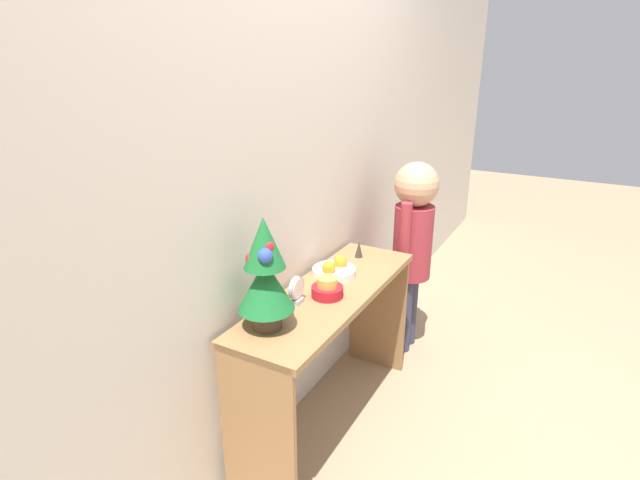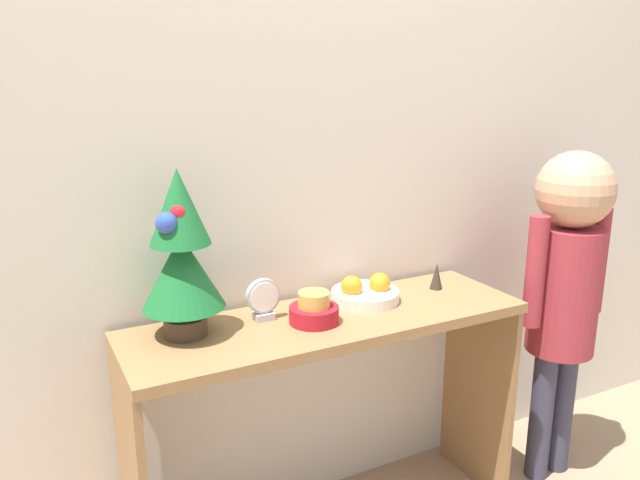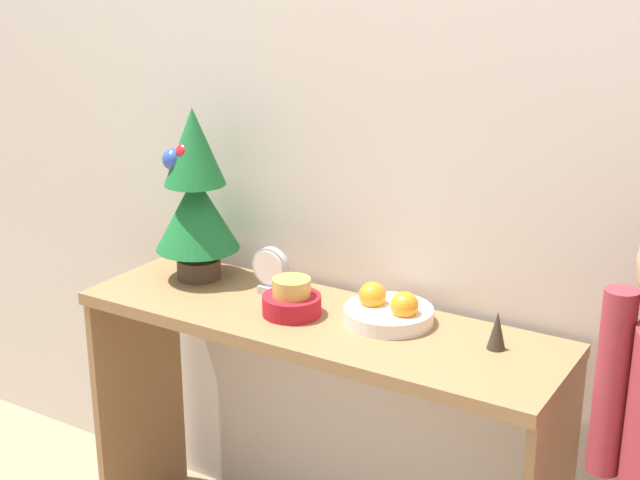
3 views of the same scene
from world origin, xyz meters
The scene contains 9 objects.
ground_plane centered at (0.00, 0.00, 0.00)m, with size 12.00×12.00×0.00m, color #997F60.
back_wall centered at (0.00, 0.40, 1.25)m, with size 7.00×0.05×2.50m, color beige.
console_table centered at (0.00, 0.18, 0.54)m, with size 1.14×0.35×0.69m.
mini_tree centered at (-0.39, 0.24, 0.92)m, with size 0.21×0.21×0.43m.
fruit_bowl centered at (0.15, 0.23, 0.72)m, with size 0.20×0.20×0.08m.
singing_bowl centered at (-0.06, 0.16, 0.73)m, with size 0.13×0.13×0.09m.
desk_clock centered at (-0.17, 0.24, 0.75)m, with size 0.10×0.04×0.12m.
figurine centered at (0.41, 0.23, 0.74)m, with size 0.04×0.04×0.08m.
child_figure centered at (0.81, 0.08, 0.73)m, with size 0.34×0.24×1.12m.
Camera 1 is at (-1.72, -0.72, 1.64)m, focal length 28.00 mm.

